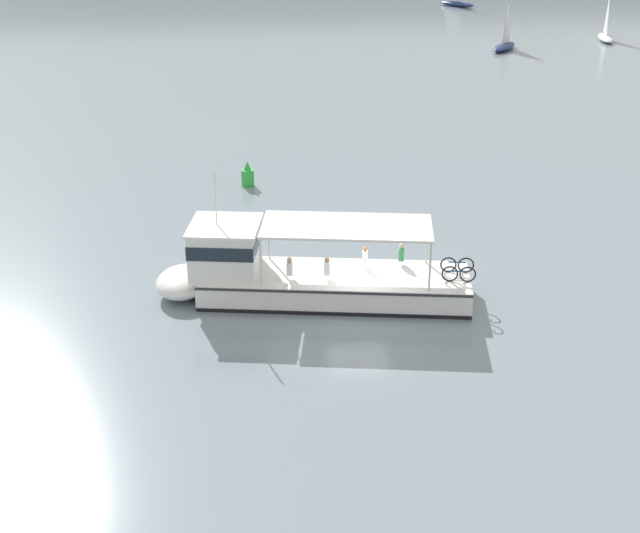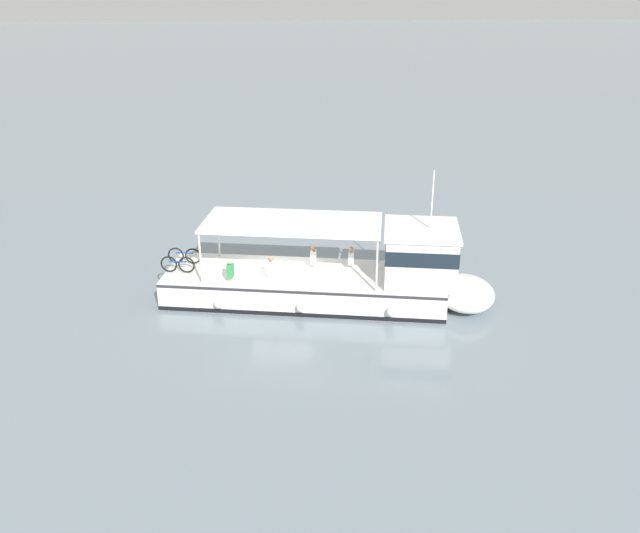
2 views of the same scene
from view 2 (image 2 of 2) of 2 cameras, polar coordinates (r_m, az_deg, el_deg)
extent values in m
plane|color=gray|center=(26.88, -3.31, -2.17)|extent=(400.00, 400.00, 0.00)
cube|color=white|center=(26.05, -1.31, -1.66)|extent=(11.21, 5.23, 1.10)
ellipsoid|color=white|center=(26.06, 12.35, -2.23)|extent=(2.73, 3.31, 1.01)
cube|color=black|center=(26.24, -1.30, -2.55)|extent=(11.22, 5.27, 0.16)
cube|color=#2D2D33|center=(25.85, -1.32, -0.72)|extent=(11.23, 5.28, 0.10)
cube|color=white|center=(25.30, 8.59, 1.00)|extent=(3.08, 3.17, 1.90)
cube|color=#19232D|center=(25.18, 8.64, 1.70)|extent=(3.13, 3.24, 0.56)
cube|color=white|center=(24.94, 8.73, 3.14)|extent=(3.26, 3.36, 0.12)
cube|color=white|center=(25.12, -2.39, 3.77)|extent=(7.14, 4.18, 0.10)
cylinder|color=silver|center=(26.52, 5.05, 2.35)|extent=(0.08, 0.08, 2.00)
cylinder|color=silver|center=(23.99, 4.89, 0.04)|extent=(0.08, 0.08, 2.00)
cylinder|color=silver|center=(27.36, -8.70, 2.84)|extent=(0.08, 0.08, 2.00)
cylinder|color=silver|center=(24.93, -10.21, 0.66)|extent=(0.08, 0.08, 2.00)
cylinder|color=silver|center=(24.59, 9.59, 5.65)|extent=(0.06, 0.06, 2.20)
sphere|color=white|center=(24.29, 6.15, -3.89)|extent=(0.36, 0.36, 0.36)
sphere|color=white|center=(24.47, -1.60, -3.54)|extent=(0.36, 0.36, 0.36)
sphere|color=white|center=(25.04, -8.67, -3.16)|extent=(0.36, 0.36, 0.36)
torus|color=black|center=(27.02, -10.83, 0.89)|extent=(0.66, 0.19, 0.66)
torus|color=black|center=(27.22, -12.24, 0.94)|extent=(0.66, 0.19, 0.66)
cylinder|color=#1E478C|center=(27.07, -11.56, 1.15)|extent=(0.70, 0.19, 0.06)
torus|color=black|center=(26.22, -11.37, 0.14)|extent=(0.66, 0.19, 0.66)
torus|color=black|center=(26.44, -12.82, 0.20)|extent=(0.66, 0.19, 0.66)
cylinder|color=#1E478C|center=(26.28, -12.12, 0.41)|extent=(0.70, 0.19, 0.06)
cube|color=#338C4C|center=(25.10, -7.69, -0.35)|extent=(0.28, 0.36, 0.52)
sphere|color=beige|center=(24.96, -7.74, 0.43)|extent=(0.20, 0.20, 0.20)
cube|color=white|center=(25.16, -4.22, -0.13)|extent=(0.28, 0.36, 0.52)
sphere|color=#9E7051|center=(25.02, -4.25, 0.65)|extent=(0.20, 0.20, 0.20)
cube|color=white|center=(26.07, -0.57, 0.79)|extent=(0.28, 0.36, 0.52)
sphere|color=#9E7051|center=(25.93, -0.57, 1.55)|extent=(0.20, 0.20, 0.20)
cube|color=white|center=(26.06, 2.69, 0.76)|extent=(0.28, 0.36, 0.52)
sphere|color=tan|center=(25.92, 2.70, 1.51)|extent=(0.20, 0.20, 0.20)
camera|label=1|loc=(57.04, 1.51, 27.91)|focal=51.04mm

